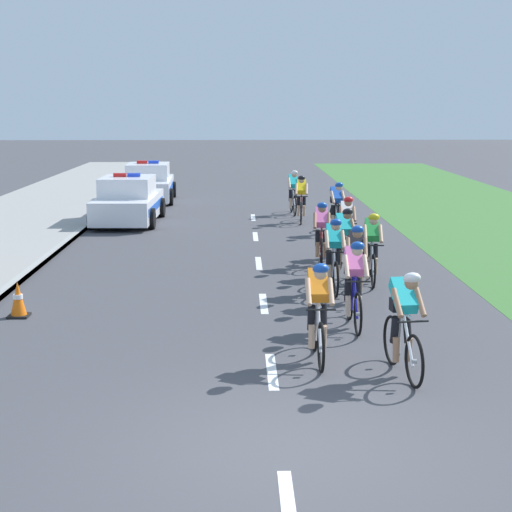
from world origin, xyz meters
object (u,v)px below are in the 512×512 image
(cyclist_lead, at_px, (404,321))
(police_car_second, at_px, (149,184))
(cyclist_seventh, at_px, (372,247))
(cyclist_second, at_px, (318,310))
(cyclist_fourth, at_px, (356,262))
(cyclist_tenth, at_px, (337,207))
(cyclist_sixth, at_px, (344,240))
(traffic_cone_mid, at_px, (18,300))
(cyclist_ninth, at_px, (347,225))
(cyclist_eighth, at_px, (322,232))
(cyclist_twelfth, at_px, (293,191))
(cyclist_fifth, at_px, (334,254))
(cyclist_eleventh, at_px, (301,198))
(police_car_nearest, at_px, (128,202))
(cyclist_third, at_px, (354,282))

(cyclist_lead, distance_m, police_car_second, 21.75)
(cyclist_seventh, distance_m, police_car_second, 16.29)
(cyclist_second, height_order, cyclist_fourth, same)
(cyclist_lead, bearing_deg, cyclist_tenth, 87.45)
(cyclist_fourth, height_order, cyclist_sixth, same)
(cyclist_sixth, bearing_deg, cyclist_second, -100.64)
(cyclist_fourth, height_order, police_car_second, police_car_second)
(traffic_cone_mid, bearing_deg, cyclist_fourth, 8.65)
(cyclist_ninth, relative_size, police_car_second, 0.39)
(cyclist_lead, relative_size, cyclist_ninth, 1.00)
(cyclist_second, bearing_deg, cyclist_eighth, 83.95)
(cyclist_sixth, bearing_deg, cyclist_fourth, -92.12)
(cyclist_fourth, distance_m, cyclist_eighth, 3.66)
(cyclist_fourth, relative_size, traffic_cone_mid, 2.69)
(cyclist_tenth, height_order, cyclist_twelfth, same)
(cyclist_tenth, bearing_deg, traffic_cone_mid, -125.70)
(traffic_cone_mid, bearing_deg, cyclist_twelfth, 67.17)
(cyclist_fifth, relative_size, cyclist_tenth, 1.00)
(cyclist_lead, distance_m, cyclist_tenth, 12.74)
(cyclist_fifth, relative_size, cyclist_eleventh, 1.00)
(cyclist_lead, relative_size, cyclist_seventh, 1.00)
(police_car_nearest, bearing_deg, cyclist_ninth, -44.18)
(police_car_nearest, height_order, traffic_cone_mid, police_car_nearest)
(cyclist_seventh, relative_size, traffic_cone_mid, 2.69)
(cyclist_eleventh, bearing_deg, cyclist_ninth, -83.55)
(cyclist_ninth, relative_size, cyclist_twelfth, 1.00)
(cyclist_sixth, height_order, cyclist_ninth, same)
(cyclist_tenth, bearing_deg, cyclist_seventh, -90.47)
(cyclist_ninth, bearing_deg, cyclist_fourth, -95.33)
(cyclist_seventh, bearing_deg, police_car_nearest, 124.68)
(cyclist_lead, distance_m, cyclist_fifth, 5.19)
(cyclist_seventh, xyz_separation_m, cyclist_eighth, (-0.86, 1.97, 0.00))
(cyclist_second, xyz_separation_m, cyclist_eighth, (0.77, 7.25, 0.00))
(cyclist_third, relative_size, cyclist_fifth, 1.00)
(cyclist_third, height_order, cyclist_ninth, same)
(cyclist_third, height_order, police_car_nearest, police_car_nearest)
(cyclist_sixth, height_order, police_car_second, police_car_second)
(cyclist_fourth, xyz_separation_m, cyclist_sixth, (0.09, 2.53, 0.00))
(traffic_cone_mid, bearing_deg, cyclist_seventh, 21.32)
(cyclist_second, bearing_deg, cyclist_ninth, 79.82)
(cyclist_sixth, xyz_separation_m, cyclist_tenth, (0.53, 5.93, 0.00))
(cyclist_third, xyz_separation_m, cyclist_eighth, (-0.01, 5.42, 0.00))
(cyclist_eleventh, xyz_separation_m, police_car_nearest, (-5.51, 0.04, -0.11))
(cyclist_eighth, relative_size, traffic_cone_mid, 2.69)
(cyclist_third, xyz_separation_m, cyclist_eleventh, (0.05, 12.54, 0.00))
(cyclist_fifth, xyz_separation_m, cyclist_ninth, (0.76, 3.87, 0.00))
(cyclist_ninth, height_order, cyclist_tenth, same)
(cyclist_sixth, bearing_deg, cyclist_twelfth, 92.49)
(cyclist_twelfth, bearing_deg, cyclist_eleventh, -86.47)
(cyclist_twelfth, bearing_deg, cyclist_second, -92.47)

